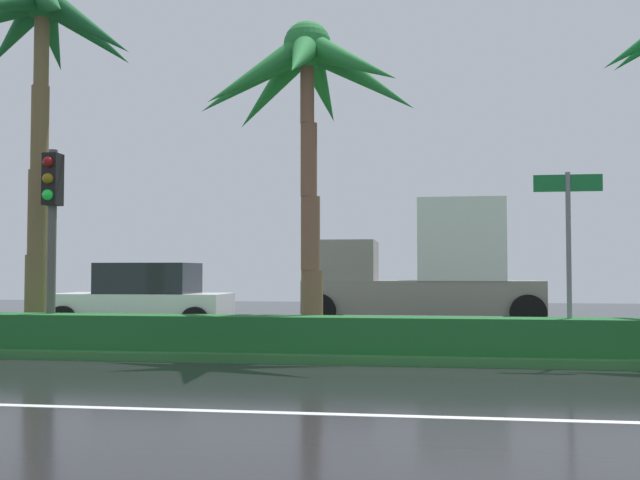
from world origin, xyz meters
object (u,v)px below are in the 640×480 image
(palm_tree_centre_left, at_px, (309,85))
(street_name_sign, at_px, (569,237))
(palm_tree_mid_left, at_px, (41,46))
(box_truck_lead, at_px, (424,270))
(car_in_traffic_leading, at_px, (145,299))
(traffic_signal_median_left, at_px, (52,210))

(palm_tree_centre_left, height_order, street_name_sign, palm_tree_centre_left)
(palm_tree_mid_left, height_order, box_truck_lead, palm_tree_mid_left)
(street_name_sign, height_order, car_in_traffic_leading, street_name_sign)
(palm_tree_centre_left, xyz_separation_m, box_truck_lead, (2.12, 6.93, -3.50))
(palm_tree_mid_left, xyz_separation_m, palm_tree_centre_left, (5.43, 0.02, -0.98))
(car_in_traffic_leading, distance_m, box_truck_lead, 7.56)
(palm_tree_centre_left, relative_size, street_name_sign, 2.03)
(palm_tree_mid_left, distance_m, car_in_traffic_leading, 6.62)
(traffic_signal_median_left, bearing_deg, car_in_traffic_leading, 92.23)
(traffic_signal_median_left, height_order, box_truck_lead, traffic_signal_median_left)
(palm_tree_mid_left, xyz_separation_m, traffic_signal_median_left, (0.81, -0.99, -3.39))
(traffic_signal_median_left, relative_size, car_in_traffic_leading, 0.84)
(street_name_sign, distance_m, box_truck_lead, 8.39)
(palm_tree_mid_left, bearing_deg, street_name_sign, -6.20)
(street_name_sign, relative_size, box_truck_lead, 0.47)
(palm_tree_mid_left, distance_m, box_truck_lead, 11.19)
(traffic_signal_median_left, height_order, street_name_sign, traffic_signal_median_left)
(palm_tree_mid_left, height_order, palm_tree_centre_left, palm_tree_mid_left)
(street_name_sign, bearing_deg, palm_tree_mid_left, 173.80)
(traffic_signal_median_left, relative_size, box_truck_lead, 0.56)
(traffic_signal_median_left, xyz_separation_m, street_name_sign, (9.11, -0.09, -0.55))
(palm_tree_mid_left, height_order, car_in_traffic_leading, palm_tree_mid_left)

